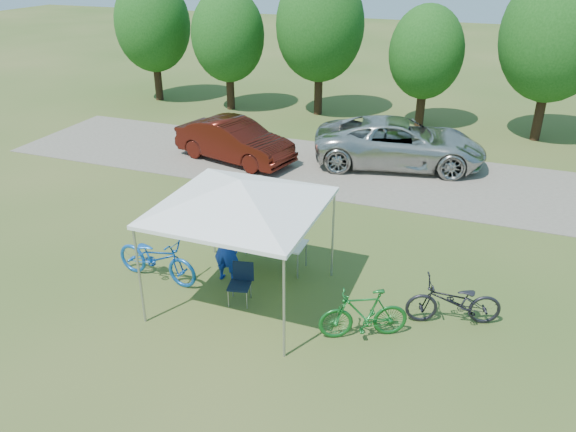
% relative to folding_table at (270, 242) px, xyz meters
% --- Properties ---
extents(ground, '(100.00, 100.00, 0.00)m').
position_rel_folding_table_xyz_m(ground, '(-0.03, -1.40, -0.64)').
color(ground, '#2D5119').
rests_on(ground, ground).
extents(gravel_strip, '(24.00, 5.00, 0.02)m').
position_rel_folding_table_xyz_m(gravel_strip, '(-0.03, 6.60, -0.63)').
color(gravel_strip, gray).
rests_on(gravel_strip, ground).
extents(canopy, '(4.53, 4.53, 3.00)m').
position_rel_folding_table_xyz_m(canopy, '(-0.03, -1.40, 2.01)').
color(canopy, '#A5A5AA').
rests_on(canopy, ground).
extents(treeline, '(24.89, 4.28, 6.30)m').
position_rel_folding_table_xyz_m(treeline, '(-0.33, 12.65, 2.89)').
color(treeline, '#382314').
rests_on(treeline, ground).
extents(folding_table, '(1.66, 0.69, 0.68)m').
position_rel_folding_table_xyz_m(folding_table, '(0.00, 0.00, 0.00)').
color(folding_table, white).
rests_on(folding_table, ground).
extents(folding_chair, '(0.53, 0.55, 0.87)m').
position_rel_folding_table_xyz_m(folding_chair, '(-0.04, -1.51, -0.13)').
color(folding_chair, black).
rests_on(folding_chair, ground).
extents(cooler, '(0.50, 0.34, 0.36)m').
position_rel_folding_table_xyz_m(cooler, '(-0.26, 0.00, 0.23)').
color(cooler, white).
rests_on(cooler, folding_table).
extents(ice_cream_cup, '(0.09, 0.09, 0.07)m').
position_rel_folding_table_xyz_m(ice_cream_cup, '(0.50, -0.05, 0.08)').
color(ice_cream_cup, yellow).
rests_on(ice_cream_cup, folding_table).
extents(cyclist, '(0.61, 0.41, 1.66)m').
position_rel_folding_table_xyz_m(cyclist, '(-0.69, -0.90, 0.19)').
color(cyclist, '#1535B0').
rests_on(cyclist, ground).
extents(bike_blue, '(2.16, 0.93, 1.10)m').
position_rel_folding_table_xyz_m(bike_blue, '(-2.16, -1.42, -0.09)').
color(bike_blue, blue).
rests_on(bike_blue, ground).
extents(bike_green, '(1.76, 1.21, 1.04)m').
position_rel_folding_table_xyz_m(bike_green, '(2.67, -1.81, -0.12)').
color(bike_green, '#166424').
rests_on(bike_green, ground).
extents(bike_dark, '(1.99, 1.20, 0.99)m').
position_rel_folding_table_xyz_m(bike_dark, '(4.23, -0.74, -0.15)').
color(bike_dark, black).
rests_on(bike_dark, ground).
extents(minivan, '(6.09, 3.72, 1.58)m').
position_rel_folding_table_xyz_m(minivan, '(1.54, 7.75, 0.17)').
color(minivan, '#BBBAB5').
rests_on(minivan, gravel_strip).
extents(sedan, '(4.56, 2.51, 1.42)m').
position_rel_folding_table_xyz_m(sedan, '(-3.87, 6.16, 0.09)').
color(sedan, '#43110B').
rests_on(sedan, gravel_strip).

